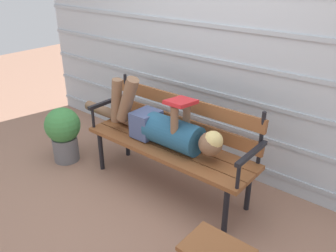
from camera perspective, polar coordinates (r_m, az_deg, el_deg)
name	(u,v)px	position (r m, az deg, el deg)	size (l,w,h in m)	color
ground_plane	(164,189)	(3.19, -0.61, -10.41)	(12.00, 12.00, 0.00)	#936B56
house_siding	(213,59)	(3.24, 7.37, 10.85)	(4.74, 0.08, 2.12)	#B2BCC6
park_bench	(173,137)	(3.01, 0.83, -1.89)	(1.59, 0.47, 0.87)	brown
reclining_person	(161,126)	(2.96, -1.19, 0.03)	(1.67, 0.26, 0.56)	#23567A
potted_plant	(63,132)	(3.63, -16.86, -0.90)	(0.35, 0.35, 0.57)	slate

